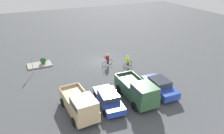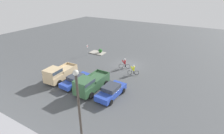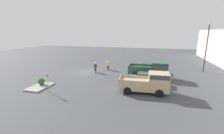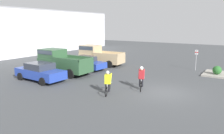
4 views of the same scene
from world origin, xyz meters
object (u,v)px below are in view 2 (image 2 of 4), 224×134
object	(u,v)px
shrub	(100,51)
sedan_1	(76,80)
pickup_truck_1	(59,73)
cyclist_0	(125,64)
cyclist_1	(133,70)
fire_lane_sign	(87,49)
pickup_truck_0	(90,83)
lamppost	(80,114)
sedan_0	(111,91)

from	to	relation	value
shrub	sedan_1	bearing A→B (deg)	108.43
pickup_truck_1	cyclist_0	size ratio (longest dim) A/B	2.95
cyclist_1	fire_lane_sign	xyz separation A→B (m)	(11.06, -3.24, 0.52)
cyclist_1	shrub	xyz separation A→B (m)	(9.55, -5.40, -0.25)
pickup_truck_0	shrub	size ratio (longest dim) A/B	6.81
cyclist_0	shrub	distance (m)	8.39
cyclist_1	lamppost	distance (m)	15.80
sedan_0	cyclist_0	xyz separation A→B (m)	(2.20, -8.07, 0.09)
sedan_1	shrub	bearing A→B (deg)	-71.57
cyclist_1	shrub	distance (m)	10.98
sedan_0	shrub	bearing A→B (deg)	-51.52
pickup_truck_0	pickup_truck_1	xyz separation A→B (m)	(5.57, -0.15, -0.04)
sedan_0	cyclist_1	distance (m)	6.65
sedan_0	shrub	size ratio (longest dim) A/B	5.92
cyclist_1	pickup_truck_0	bearing A→B (deg)	68.52
pickup_truck_1	lamppost	bearing A→B (deg)	142.93
cyclist_1	cyclist_0	bearing A→B (deg)	-33.18
pickup_truck_1	shrub	bearing A→B (deg)	-84.39
shrub	pickup_truck_0	bearing A→B (deg)	118.55
pickup_truck_0	sedan_1	xyz separation A→B (m)	(2.80, -0.52, -0.49)
fire_lane_sign	cyclist_1	bearing A→B (deg)	163.66
shrub	cyclist_1	bearing A→B (deg)	150.52
lamppost	cyclist_0	bearing A→B (deg)	-74.00
pickup_truck_1	fire_lane_sign	bearing A→B (deg)	-74.99
fire_lane_sign	pickup_truck_0	bearing A→B (deg)	128.83
pickup_truck_0	fire_lane_sign	size ratio (longest dim) A/B	2.44
sedan_0	cyclist_1	bearing A→B (deg)	-89.76
lamppost	pickup_truck_0	bearing A→B (deg)	-56.52
sedan_0	lamppost	bearing A→B (deg)	106.73
sedan_0	cyclist_0	distance (m)	8.37
sedan_1	pickup_truck_1	world-z (taller)	pickup_truck_1
cyclist_0	sedan_0	bearing A→B (deg)	105.23
sedan_1	pickup_truck_0	bearing A→B (deg)	169.54
shrub	pickup_truck_1	bearing A→B (deg)	95.61
sedan_0	sedan_1	xyz separation A→B (m)	(5.60, -0.11, -0.06)
sedan_0	pickup_truck_0	world-z (taller)	pickup_truck_0
pickup_truck_1	sedan_1	bearing A→B (deg)	-172.50
sedan_0	lamppost	size ratio (longest dim) A/B	0.60
pickup_truck_0	cyclist_0	xyz separation A→B (m)	(-0.61, -8.47, -0.34)
pickup_truck_0	lamppost	xyz separation A→B (m)	(-5.36, 8.10, 3.26)
cyclist_1	lamppost	xyz separation A→B (m)	(-2.58, 15.16, 3.64)
pickup_truck_0	cyclist_0	size ratio (longest dim) A/B	3.01
cyclist_1	fire_lane_sign	world-z (taller)	fire_lane_sign
pickup_truck_1	lamppost	xyz separation A→B (m)	(-10.93, 8.26, 3.30)
cyclist_0	shrub	world-z (taller)	cyclist_0
pickup_truck_0	cyclist_1	bearing A→B (deg)	-111.48
sedan_0	lamppost	distance (m)	9.62
sedan_1	pickup_truck_1	distance (m)	2.83
lamppost	fire_lane_sign	bearing A→B (deg)	-53.44
cyclist_1	sedan_1	bearing A→B (deg)	49.56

